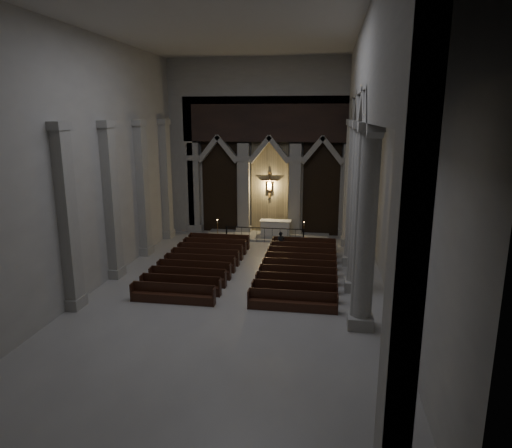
{
  "coord_description": "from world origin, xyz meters",
  "views": [
    {
      "loc": [
        4.02,
        -19.75,
        8.26
      ],
      "look_at": [
        0.42,
        3.0,
        2.76
      ],
      "focal_mm": 32.0,
      "sensor_mm": 36.0,
      "label": 1
    }
  ],
  "objects_px": {
    "altar_rail": "(265,232)",
    "worshipper": "(281,242)",
    "candle_stand_right": "(304,236)",
    "pews": "(249,268)",
    "altar": "(275,228)",
    "candle_stand_left": "(218,235)"
  },
  "relations": [
    {
      "from": "altar_rail",
      "to": "worshipper",
      "type": "relative_size",
      "value": 3.98
    },
    {
      "from": "candle_stand_right",
      "to": "pews",
      "type": "height_order",
      "value": "candle_stand_right"
    },
    {
      "from": "altar_rail",
      "to": "candle_stand_right",
      "type": "height_order",
      "value": "candle_stand_right"
    },
    {
      "from": "altar",
      "to": "candle_stand_right",
      "type": "bearing_deg",
      "value": -20.97
    },
    {
      "from": "candle_stand_left",
      "to": "altar",
      "type": "bearing_deg",
      "value": 19.54
    },
    {
      "from": "candle_stand_left",
      "to": "candle_stand_right",
      "type": "height_order",
      "value": "candle_stand_left"
    },
    {
      "from": "altar_rail",
      "to": "worshipper",
      "type": "distance_m",
      "value": 2.54
    },
    {
      "from": "candle_stand_left",
      "to": "worshipper",
      "type": "height_order",
      "value": "candle_stand_left"
    },
    {
      "from": "candle_stand_right",
      "to": "pews",
      "type": "distance_m",
      "value": 7.17
    },
    {
      "from": "candle_stand_right",
      "to": "pews",
      "type": "bearing_deg",
      "value": -111.04
    },
    {
      "from": "worshipper",
      "to": "candle_stand_right",
      "type": "bearing_deg",
      "value": 56.63
    },
    {
      "from": "altar_rail",
      "to": "pews",
      "type": "height_order",
      "value": "altar_rail"
    },
    {
      "from": "candle_stand_left",
      "to": "worshipper",
      "type": "distance_m",
      "value": 5.0
    },
    {
      "from": "pews",
      "to": "candle_stand_right",
      "type": "bearing_deg",
      "value": 68.96
    },
    {
      "from": "altar",
      "to": "pews",
      "type": "xyz_separation_m",
      "value": [
        -0.58,
        -7.45,
        -0.41
      ]
    },
    {
      "from": "candle_stand_right",
      "to": "altar",
      "type": "bearing_deg",
      "value": 159.03
    },
    {
      "from": "altar_rail",
      "to": "candle_stand_right",
      "type": "relative_size",
      "value": 3.82
    },
    {
      "from": "candle_stand_right",
      "to": "worshipper",
      "type": "bearing_deg",
      "value": -114.82
    },
    {
      "from": "altar",
      "to": "worshipper",
      "type": "distance_m",
      "value": 3.56
    },
    {
      "from": "altar",
      "to": "candle_stand_right",
      "type": "height_order",
      "value": "candle_stand_right"
    },
    {
      "from": "worshipper",
      "to": "candle_stand_left",
      "type": "bearing_deg",
      "value": 145.97
    },
    {
      "from": "candle_stand_left",
      "to": "worshipper",
      "type": "xyz_separation_m",
      "value": [
        4.51,
        -2.15,
        0.26
      ]
    }
  ]
}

